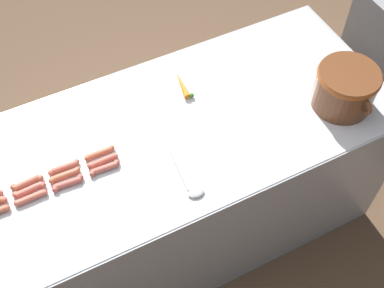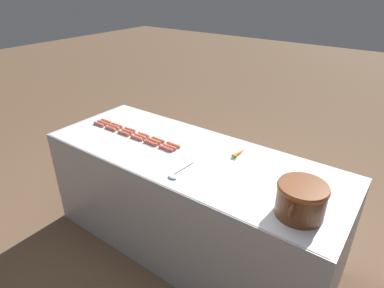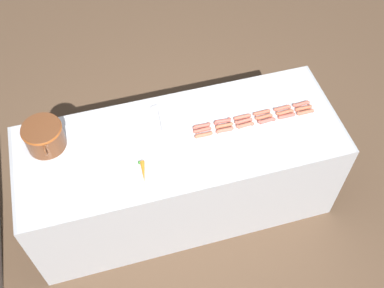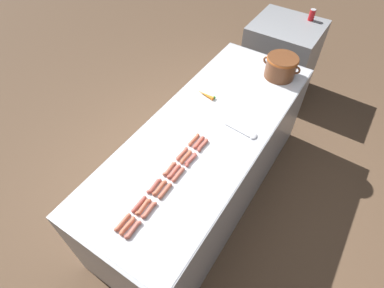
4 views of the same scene
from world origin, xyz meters
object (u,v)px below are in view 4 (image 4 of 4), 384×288
(hot_dog_7, at_px, (143,207))
(hot_dog_9, at_px, (174,172))
(bean_pot, at_px, (281,66))
(hot_dog_5, at_px, (194,140))
(hot_dog_12, at_px, (133,230))
(hot_dog_6, at_px, (127,226))
(hot_dog_1, at_px, (139,204))
(hot_dog_15, at_px, (178,175))
(hot_dog_16, at_px, (191,160))
(hot_dog_4, at_px, (182,154))
(hot_dog_8, at_px, (160,188))
(soda_can, at_px, (312,15))
(hot_dog_10, at_px, (186,157))
(hot_dog_14, at_px, (165,191))
(hot_dog_17, at_px, (203,145))
(hot_dog_13, at_px, (149,210))
(hot_dog_11, at_px, (199,142))
(hot_dog_3, at_px, (170,169))
(serving_spoon, at_px, (248,134))
(hot_dog_2, at_px, (154,186))
(hot_dog_0, at_px, (123,222))
(back_cabinet, at_px, (280,59))
(carrot, at_px, (206,95))

(hot_dog_7, height_order, hot_dog_9, same)
(hot_dog_7, distance_m, bean_pot, 1.76)
(hot_dog_7, bearing_deg, hot_dog_5, 93.53)
(hot_dog_5, relative_size, hot_dog_12, 1.00)
(hot_dog_7, bearing_deg, hot_dog_6, -89.82)
(hot_dog_1, xyz_separation_m, hot_dog_15, (0.08, 0.32, 0.00))
(hot_dog_6, bearing_deg, hot_dog_12, -1.09)
(hot_dog_15, distance_m, hot_dog_16, 0.16)
(hot_dog_4, xyz_separation_m, hot_dog_8, (0.04, -0.32, 0.00))
(hot_dog_16, bearing_deg, soda_can, 89.24)
(hot_dog_5, relative_size, hot_dog_16, 1.00)
(hot_dog_10, bearing_deg, hot_dog_14, -82.03)
(hot_dog_6, relative_size, hot_dog_17, 1.00)
(hot_dog_8, height_order, hot_dog_14, same)
(hot_dog_1, relative_size, hot_dog_8, 1.00)
(hot_dog_7, distance_m, hot_dog_13, 0.04)
(hot_dog_12, height_order, hot_dog_13, same)
(soda_can, bearing_deg, hot_dog_11, -91.79)
(hot_dog_6, xyz_separation_m, hot_dog_7, (-0.00, 0.15, 0.00))
(hot_dog_3, height_order, hot_dog_17, same)
(serving_spoon, bearing_deg, hot_dog_4, -125.53)
(hot_dog_6, height_order, bean_pot, bean_pot)
(hot_dog_2, bearing_deg, hot_dog_1, -89.11)
(hot_dog_4, relative_size, hot_dog_13, 1.00)
(hot_dog_6, bearing_deg, hot_dog_11, 89.63)
(hot_dog_12, xyz_separation_m, hot_dog_17, (-0.00, 0.79, 0.00))
(hot_dog_0, xyz_separation_m, hot_dog_11, (0.05, 0.79, 0.00))
(hot_dog_2, distance_m, hot_dog_6, 0.31)
(hot_dog_5, bearing_deg, hot_dog_17, -6.04)
(hot_dog_5, relative_size, soda_can, 1.11)
(back_cabinet, bearing_deg, hot_dog_13, -87.07)
(carrot, relative_size, soda_can, 1.46)
(soda_can, bearing_deg, hot_dog_17, -90.86)
(hot_dog_13, distance_m, hot_dog_14, 0.17)
(hot_dog_11, distance_m, carrot, 0.55)
(back_cabinet, bearing_deg, hot_dog_4, -88.54)
(hot_dog_17, distance_m, serving_spoon, 0.37)
(hot_dog_11, relative_size, serving_spoon, 0.51)
(hot_dog_11, height_order, hot_dog_12, same)
(hot_dog_5, bearing_deg, hot_dog_16, -63.49)
(hot_dog_3, height_order, hot_dog_9, same)
(hot_dog_3, bearing_deg, hot_dog_11, 82.75)
(hot_dog_1, relative_size, hot_dog_13, 1.00)
(hot_dog_3, height_order, hot_dog_10, same)
(hot_dog_13, relative_size, hot_dog_14, 1.00)
(hot_dog_0, relative_size, hot_dog_2, 1.00)
(hot_dog_2, xyz_separation_m, hot_dog_7, (0.04, -0.16, 0.00))
(hot_dog_4, xyz_separation_m, hot_dog_5, (-0.00, 0.16, 0.00))
(hot_dog_2, relative_size, hot_dog_8, 1.00)
(hot_dog_7, height_order, hot_dog_10, same)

